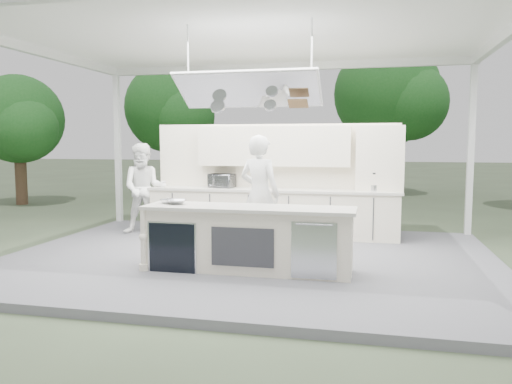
% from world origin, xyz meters
% --- Properties ---
extents(ground, '(90.00, 90.00, 0.00)m').
position_xyz_m(ground, '(0.00, 0.00, 0.00)').
color(ground, '#48573C').
rests_on(ground, ground).
extents(stage_deck, '(8.00, 6.00, 0.12)m').
position_xyz_m(stage_deck, '(0.00, 0.00, 0.06)').
color(stage_deck, '#59595D').
rests_on(stage_deck, ground).
extents(tent, '(8.20, 6.20, 3.86)m').
position_xyz_m(tent, '(0.00, -0.01, 3.71)').
color(tent, white).
rests_on(tent, ground).
extents(demo_island, '(3.10, 0.79, 0.95)m').
position_xyz_m(demo_island, '(0.18, -0.91, 0.60)').
color(demo_island, white).
rests_on(demo_island, stage_deck).
extents(back_counter, '(5.08, 0.72, 0.95)m').
position_xyz_m(back_counter, '(0.00, 1.90, 0.60)').
color(back_counter, white).
rests_on(back_counter, stage_deck).
extents(back_wall_unit, '(5.05, 0.48, 2.25)m').
position_xyz_m(back_wall_unit, '(0.44, 2.11, 1.57)').
color(back_wall_unit, white).
rests_on(back_wall_unit, stage_deck).
extents(tree_cluster, '(19.55, 9.40, 5.85)m').
position_xyz_m(tree_cluster, '(-0.16, 9.77, 3.29)').
color(tree_cluster, '#4F3C27').
rests_on(tree_cluster, ground).
extents(head_chef, '(0.84, 0.68, 2.01)m').
position_xyz_m(head_chef, '(0.10, 0.32, 1.12)').
color(head_chef, white).
rests_on(head_chef, stage_deck).
extents(sous_chef, '(1.08, 0.96, 1.86)m').
position_xyz_m(sous_chef, '(-2.60, 1.55, 1.05)').
color(sous_chef, white).
rests_on(sous_chef, stage_deck).
extents(toaster_oven, '(0.54, 0.40, 0.28)m').
position_xyz_m(toaster_oven, '(-1.05, 1.92, 1.21)').
color(toaster_oven, '#AEB1B5').
rests_on(toaster_oven, back_counter).
extents(bowl_large, '(0.31, 0.31, 0.07)m').
position_xyz_m(bowl_large, '(-0.92, -0.88, 1.10)').
color(bowl_large, '#AEB0B5').
rests_on(bowl_large, demo_island).
extents(bowl_small, '(0.28, 0.28, 0.07)m').
position_xyz_m(bowl_small, '(-1.10, -0.82, 1.10)').
color(bowl_small, silver).
rests_on(bowl_small, demo_island).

